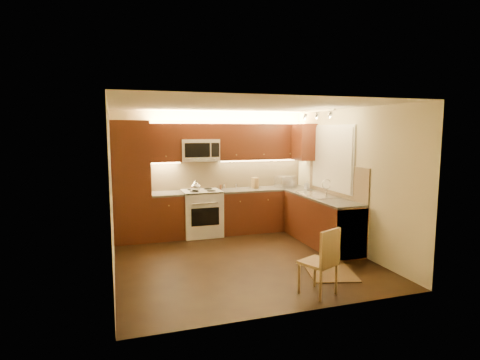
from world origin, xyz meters
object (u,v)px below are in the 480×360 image
object	(u,v)px
kettle	(196,186)
dining_chair	(318,261)
soap_bottle	(307,185)
stove	(202,213)
microwave	(199,150)
knife_block	(255,183)
sink	(318,191)
toaster_oven	(285,182)

from	to	relation	value
kettle	dining_chair	size ratio (longest dim) A/B	0.26
soap_bottle	kettle	bearing A→B (deg)	160.17
stove	microwave	size ratio (longest dim) A/B	1.21
kettle	knife_block	world-z (taller)	kettle
microwave	kettle	size ratio (longest dim) A/B	3.25
microwave	sink	size ratio (longest dim) A/B	0.88
sink	dining_chair	xyz separation A→B (m)	(-1.19, -2.15, -0.53)
toaster_oven	knife_block	size ratio (longest dim) A/B	1.75
microwave	soap_bottle	size ratio (longest dim) A/B	4.39
stove	kettle	bearing A→B (deg)	-141.00
microwave	toaster_oven	size ratio (longest dim) A/B	1.91
microwave	sink	bearing A→B (deg)	-32.21
stove	soap_bottle	size ratio (longest dim) A/B	5.31
microwave	soap_bottle	world-z (taller)	microwave
kettle	toaster_oven	size ratio (longest dim) A/B	0.59
toaster_oven	dining_chair	bearing A→B (deg)	-118.95
microwave	toaster_oven	world-z (taller)	microwave
kettle	toaster_oven	bearing A→B (deg)	3.66
sink	dining_chair	bearing A→B (deg)	-118.89
microwave	kettle	xyz separation A→B (m)	(-0.14, -0.25, -0.68)
soap_bottle	knife_block	bearing A→B (deg)	144.60
kettle	soap_bottle	bearing A→B (deg)	-5.66
knife_block	soap_bottle	distance (m)	1.09
toaster_oven	soap_bottle	size ratio (longest dim) A/B	2.29
microwave	dining_chair	bearing A→B (deg)	-76.62
kettle	soap_bottle	distance (m)	2.33
stove	dining_chair	size ratio (longest dim) A/B	1.03
dining_chair	toaster_oven	bearing A→B (deg)	48.26
sink	kettle	bearing A→B (deg)	154.69
toaster_oven	sink	bearing A→B (deg)	-94.02
toaster_oven	stove	bearing A→B (deg)	169.16
stove	kettle	distance (m)	0.60
sink	dining_chair	size ratio (longest dim) A/B	0.96
stove	toaster_oven	size ratio (longest dim) A/B	2.32
sink	knife_block	xyz separation A→B (m)	(-0.83, 1.18, 0.04)
stove	soap_bottle	bearing A→B (deg)	-8.74
microwave	sink	xyz separation A→B (m)	(2.00, -1.26, -0.74)
toaster_oven	microwave	bearing A→B (deg)	164.99
stove	knife_block	distance (m)	1.29
toaster_oven	dining_chair	xyz separation A→B (m)	(-1.04, -3.30, -0.57)
stove	toaster_oven	world-z (taller)	toaster_oven
toaster_oven	dining_chair	size ratio (longest dim) A/B	0.45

